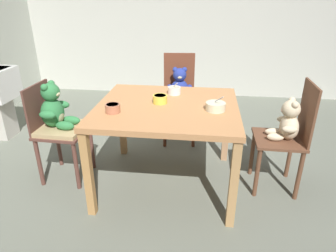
% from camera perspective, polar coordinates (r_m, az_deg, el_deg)
% --- Properties ---
extents(ground_plane, '(5.20, 5.20, 0.04)m').
position_cam_1_polar(ground_plane, '(2.74, -0.13, -10.95)').
color(ground_plane, slate).
extents(dining_table, '(1.12, 1.02, 0.73)m').
position_cam_1_polar(dining_table, '(2.41, -0.15, 2.22)').
color(dining_table, '#BC804E').
rests_on(dining_table, ground_plane).
extents(teddy_chair_far_center, '(0.41, 0.44, 0.94)m').
position_cam_1_polar(teddy_chair_far_center, '(3.30, 2.19, 6.67)').
color(teddy_chair_far_center, brown).
rests_on(teddy_chair_far_center, ground_plane).
extents(teddy_chair_near_right, '(0.39, 0.39, 0.93)m').
position_cam_1_polar(teddy_chair_near_right, '(2.59, 21.74, -0.49)').
color(teddy_chair_near_right, brown).
rests_on(teddy_chair_near_right, ground_plane).
extents(teddy_chair_near_left, '(0.41, 0.41, 0.89)m').
position_cam_1_polar(teddy_chair_near_left, '(2.72, -20.49, 1.46)').
color(teddy_chair_near_left, brown).
rests_on(teddy_chair_near_left, ground_plane).
extents(porridge_bowl_yellow_center, '(0.12, 0.12, 0.06)m').
position_cam_1_polar(porridge_bowl_yellow_center, '(2.42, -1.52, 5.16)').
color(porridge_bowl_yellow_center, yellow).
rests_on(porridge_bowl_yellow_center, dining_table).
extents(porridge_bowl_cream_near_right, '(0.15, 0.15, 0.14)m').
position_cam_1_polar(porridge_bowl_cream_near_right, '(2.29, 9.04, 3.72)').
color(porridge_bowl_cream_near_right, beige).
rests_on(porridge_bowl_cream_near_right, dining_table).
extents(porridge_bowl_terracotta_near_left, '(0.11, 0.11, 0.06)m').
position_cam_1_polar(porridge_bowl_terracotta_near_left, '(2.27, -10.46, 3.37)').
color(porridge_bowl_terracotta_near_left, '#B86F51').
rests_on(porridge_bowl_terracotta_near_left, dining_table).
extents(porridge_bowl_white_far_center, '(0.11, 0.11, 0.12)m').
position_cam_1_polar(porridge_bowl_white_far_center, '(2.63, 1.22, 6.80)').
color(porridge_bowl_white_far_center, silver).
rests_on(porridge_bowl_white_far_center, dining_table).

